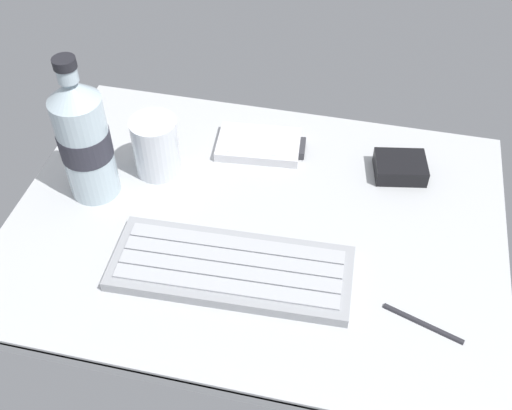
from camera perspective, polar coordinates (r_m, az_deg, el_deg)
The scene contains 7 objects.
ground_plane at distance 81.46cm, azimuth -0.04°, elevation -2.06°, with size 64.00×48.00×2.80cm.
keyboard at distance 74.85cm, azimuth -2.31°, elevation -5.82°, with size 29.45×12.24×1.70cm.
handheld_device at distance 90.85cm, azimuth 0.35°, elevation 5.60°, with size 13.28×8.69×1.50cm.
juice_cup at distance 86.45cm, azimuth -9.18°, elevation 5.19°, with size 6.40×6.40×8.50cm.
water_bottle at distance 81.93cm, azimuth -15.58°, elevation 5.91°, with size 6.73×6.73×20.80cm.
charger_block at distance 88.77cm, azimuth 13.15°, elevation 3.41°, with size 7.00×5.60×2.40cm, color black.
stylus_pen at distance 73.32cm, azimuth 15.18°, elevation -10.39°, with size 0.70×0.70×9.50cm, color #26262B.
Camera 1 is at (12.00, -53.33, 59.61)cm, focal length 43.38 mm.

